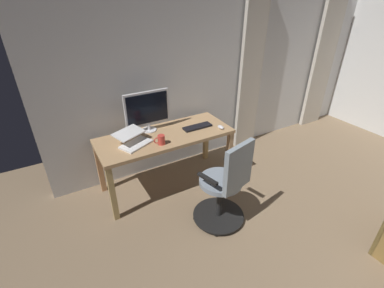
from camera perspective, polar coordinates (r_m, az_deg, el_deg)
name	(u,v)px	position (r m, az deg, el deg)	size (l,w,h in m)	color
back_room_partition	(230,61)	(3.97, 8.10, 17.03)	(5.15, 0.10, 2.68)	silver
curtain_left_panel	(323,59)	(5.30, 26.05, 15.81)	(0.47, 0.06, 2.35)	#BAB3A5
curtain_right_panel	(251,72)	(4.12, 12.34, 14.74)	(0.37, 0.06, 2.35)	#BAB3A5
desk	(165,141)	(3.23, -5.63, 0.60)	(1.59, 0.64, 0.72)	tan
office_chair	(225,187)	(2.78, 7.04, -9.08)	(0.56, 0.56, 1.02)	black
computer_monitor	(147,110)	(3.21, -9.44, 7.18)	(0.54, 0.18, 0.49)	silver
computer_keyboard	(197,127)	(3.33, 1.16, 3.66)	(0.37, 0.12, 0.02)	black
laptop	(133,140)	(3.02, -12.31, 0.83)	(0.43, 0.41, 0.14)	white
computer_mouse	(221,127)	(3.33, 6.10, 3.59)	(0.06, 0.10, 0.04)	silver
mug_coffee	(161,140)	(2.97, -6.58, 0.89)	(0.13, 0.08, 0.11)	#CC3D33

